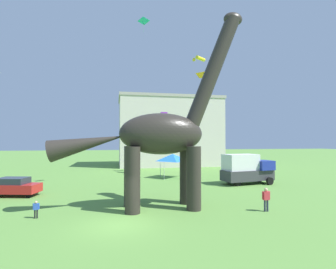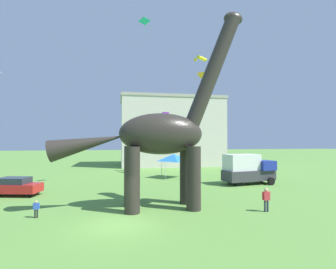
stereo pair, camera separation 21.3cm
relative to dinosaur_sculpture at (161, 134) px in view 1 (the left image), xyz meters
name	(u,v)px [view 1 (the left image)]	position (x,y,z in m)	size (l,w,h in m)	color
ground_plane	(119,225)	(-2.86, -3.17, -5.14)	(240.00, 240.00, 0.00)	#5B8E3D
dinosaur_sculpture	(161,134)	(0.00, 0.00, 0.00)	(13.59, 2.88, 14.21)	#2D2823
parked_sedan_left	(13,187)	(-11.52, 6.23, -4.33)	(4.50, 2.72, 1.55)	red
parked_box_truck	(246,169)	(10.78, 8.16, -3.49)	(5.88, 3.03, 3.20)	#38383D
person_near_flyer	(36,208)	(-7.73, -0.93, -4.50)	(0.39, 0.17, 1.04)	black
person_strolling_adult	(266,197)	(6.68, -2.23, -4.20)	(0.58, 0.25, 1.54)	#2D3347
festival_canopy_tent	(173,157)	(3.99, 14.35, -2.59)	(3.15, 3.15, 3.00)	#B2B2B7
kite_high_left	(164,117)	(3.51, 17.97, 2.87)	(0.91, 0.91, 1.27)	purple
kite_mid_left	(144,21)	(-0.36, 8.07, 11.59)	(1.29, 1.28, 1.36)	#19B2B7
kite_mid_center	(199,59)	(8.36, 16.90, 11.01)	(1.78, 1.85, 0.52)	yellow
kite_apex	(202,75)	(7.69, 13.65, 7.89)	(1.66, 1.71, 0.49)	orange
background_building_block	(169,132)	(6.95, 31.66, 1.30)	(19.06, 11.12, 12.86)	beige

